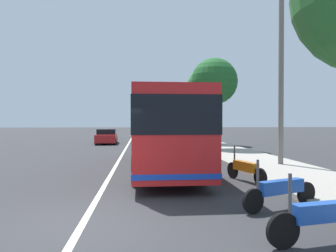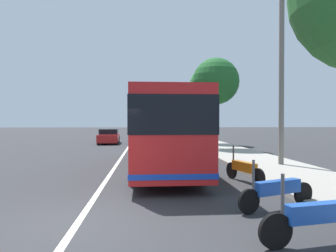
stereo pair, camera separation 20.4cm
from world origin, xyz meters
name	(u,v)px [view 1 (the left image)]	position (x,y,z in m)	size (l,w,h in m)	color
ground_plane	(82,226)	(0.00, 0.00, 0.00)	(220.00, 220.00, 0.00)	#2D2D30
sidewalk_curb	(252,159)	(10.00, -7.19, 0.07)	(110.00, 3.60, 0.14)	#9E998E
lane_divider_line	(118,162)	(10.00, 0.00, 0.00)	(110.00, 0.16, 0.01)	silver
coach_bus	(162,127)	(7.75, -2.16, 1.87)	(11.48, 2.64, 3.21)	red
motorcycle_by_tree	(326,217)	(-1.32, -4.42, 0.47)	(0.52, 2.34, 1.26)	black
motorcycle_angled	(281,190)	(0.83, -4.59, 0.46)	(0.95, 2.20, 1.24)	black
motorcycle_far_end	(245,169)	(4.20, -4.85, 0.46)	(2.13, 0.72, 1.25)	black
car_side_street	(150,133)	(33.08, -2.29, 0.69)	(4.63, 2.07, 1.44)	red
car_oncoming	(107,137)	(24.05, 2.10, 0.66)	(4.65, 2.05, 1.40)	red
roadside_tree_mid_block	(214,82)	(16.68, -6.68, 5.12)	(3.48, 3.48, 6.88)	brown
roadside_tree_far_block	(206,86)	(22.09, -7.21, 5.40)	(3.49, 3.49, 7.21)	brown
utility_pole	(281,78)	(7.65, -7.72, 4.18)	(0.24, 0.24, 8.36)	slate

